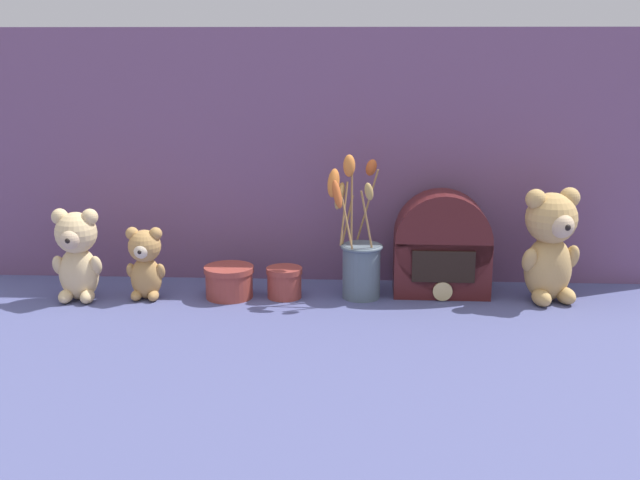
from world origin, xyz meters
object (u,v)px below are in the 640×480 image
at_px(vintage_radio, 442,250).
at_px(decorative_tin_short, 284,282).
at_px(teddy_bear_medium, 77,253).
at_px(flower_vase, 359,256).
at_px(teddy_bear_large, 551,243).
at_px(teddy_bear_small, 145,261).
at_px(decorative_tin_tall, 229,282).

xyz_separation_m(vintage_radio, decorative_tin_short, (-0.34, -0.04, -0.07)).
xyz_separation_m(teddy_bear_medium, flower_vase, (0.61, 0.05, -0.01)).
xyz_separation_m(teddy_bear_large, vintage_radio, (-0.23, 0.04, -0.03)).
relative_size(teddy_bear_small, decorative_tin_tall, 1.47).
height_order(teddy_bear_medium, vintage_radio, vintage_radio).
bearing_deg(teddy_bear_large, flower_vase, 179.17).
bearing_deg(decorative_tin_short, decorative_tin_tall, -177.29).
xyz_separation_m(teddy_bear_medium, teddy_bear_small, (0.14, 0.02, -0.02)).
distance_m(teddy_bear_large, decorative_tin_short, 0.58).
relative_size(teddy_bear_medium, vintage_radio, 0.88).
bearing_deg(flower_vase, teddy_bear_medium, -175.44).
bearing_deg(teddy_bear_small, teddy_bear_medium, -172.84).
xyz_separation_m(teddy_bear_large, decorative_tin_short, (-0.57, -0.00, -0.09)).
height_order(flower_vase, decorative_tin_tall, flower_vase).
relative_size(teddy_bear_large, teddy_bear_small, 1.55).
xyz_separation_m(flower_vase, decorative_tin_short, (-0.16, -0.01, -0.06)).
bearing_deg(vintage_radio, decorative_tin_short, -172.60).
relative_size(teddy_bear_medium, teddy_bear_small, 1.26).
xyz_separation_m(teddy_bear_small, decorative_tin_tall, (0.18, 0.02, -0.05)).
height_order(decorative_tin_tall, decorative_tin_short, decorative_tin_tall).
distance_m(teddy_bear_medium, decorative_tin_short, 0.45).
height_order(teddy_bear_large, decorative_tin_short, teddy_bear_large).
bearing_deg(decorative_tin_short, teddy_bear_large, 0.37).
xyz_separation_m(teddy_bear_large, decorative_tin_tall, (-0.69, -0.01, -0.09)).
distance_m(teddy_bear_small, decorative_tin_tall, 0.19).
relative_size(flower_vase, decorative_tin_short, 3.99).
xyz_separation_m(flower_vase, vintage_radio, (0.18, 0.04, 0.01)).
relative_size(teddy_bear_large, decorative_tin_tall, 2.27).
bearing_deg(teddy_bear_large, vintage_radio, 169.67).
xyz_separation_m(teddy_bear_small, vintage_radio, (0.64, 0.07, 0.02)).
relative_size(flower_vase, decorative_tin_tall, 2.90).
bearing_deg(decorative_tin_tall, teddy_bear_large, 0.78).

